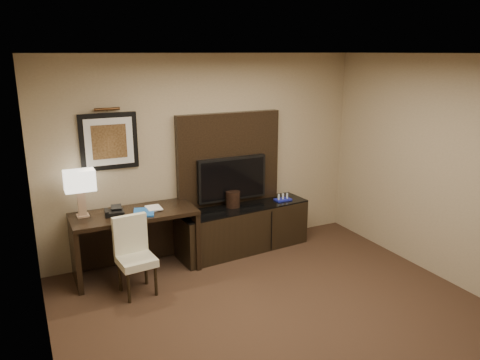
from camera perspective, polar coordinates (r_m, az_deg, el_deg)
floor at (r=4.88m, az=7.90°, el=-18.68°), size 4.50×5.00×0.01m
ceiling at (r=4.05m, az=9.35°, el=14.95°), size 4.50×5.00×0.01m
wall_back at (r=6.41m, az=-4.05°, el=3.05°), size 4.50×0.01×2.70m
wall_left at (r=3.59m, az=-23.01°, el=-8.27°), size 0.01×5.00×2.70m
desk at (r=6.05m, az=-12.58°, el=-7.47°), size 1.51×0.65×0.81m
credenza at (r=6.61m, az=0.39°, el=-5.85°), size 1.92×0.68×0.65m
tv_wall_panel at (r=6.49m, az=-1.38°, el=2.51°), size 1.50×0.12×1.30m
tv at (r=6.46m, az=-1.00°, el=0.17°), size 1.00×0.08×0.60m
artwork at (r=5.98m, az=-15.69°, el=4.55°), size 0.70×0.04×0.70m
picture_light at (r=5.89m, az=-15.91°, el=8.31°), size 0.04×0.04×0.30m
desk_chair at (r=5.54m, az=-12.51°, el=-9.53°), size 0.44×0.50×0.83m
table_lamp at (r=5.84m, az=-18.84°, el=-1.52°), size 0.40×0.31×0.58m
desk_phone at (r=5.86m, az=-15.07°, el=-3.60°), size 0.24×0.22×0.11m
blue_folder at (r=5.84m, az=-11.65°, el=-3.87°), size 0.32×0.38×0.02m
book at (r=5.91m, az=-11.35°, el=-2.51°), size 0.18×0.03×0.24m
ice_bucket at (r=6.43m, az=-0.87°, el=-2.34°), size 0.24×0.24×0.22m
minibar_tray at (r=6.76m, az=5.25°, el=-2.13°), size 0.24×0.15×0.08m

